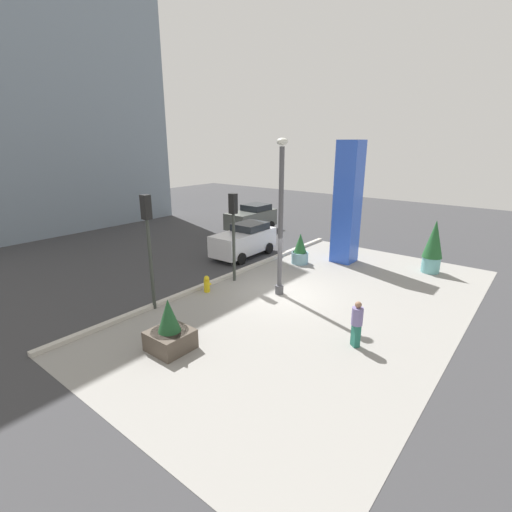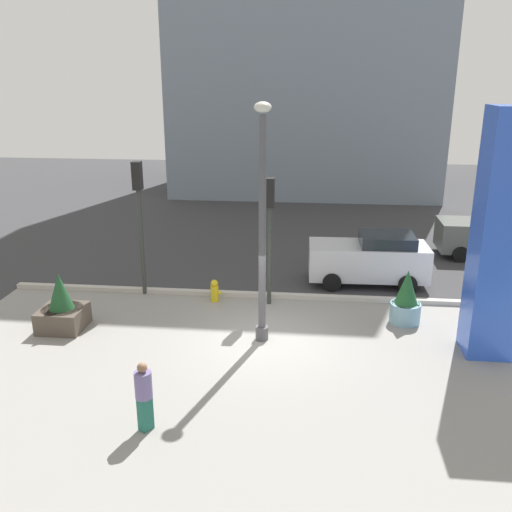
{
  "view_description": "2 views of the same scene",
  "coord_description": "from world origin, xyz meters",
  "px_view_note": "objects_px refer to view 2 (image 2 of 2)",
  "views": [
    {
      "loc": [
        -12.49,
        -8.56,
        6.35
      ],
      "look_at": [
        -1.1,
        0.54,
        1.85
      ],
      "focal_mm": 26.22,
      "sensor_mm": 36.0,
      "label": 1
    },
    {
      "loc": [
        1.18,
        -14.02,
        7.06
      ],
      "look_at": [
        -0.38,
        0.77,
        2.22
      ],
      "focal_mm": 38.88,
      "sensor_mm": 36.0,
      "label": 2
    }
  ],
  "objects_px": {
    "potted_plant_near_left": "(62,309)",
    "potted_plant_curbside": "(406,300)",
    "art_pillar_blue": "(499,237)",
    "traffic_light_far_side": "(270,220)",
    "car_curb_west": "(490,234)",
    "pedestrian_on_sidewalk": "(144,393)",
    "car_passing_lane": "(370,259)",
    "traffic_light_corner": "(139,207)",
    "fire_hydrant": "(215,291)",
    "lamp_post": "(262,232)"
  },
  "relations": [
    {
      "from": "pedestrian_on_sidewalk",
      "to": "traffic_light_far_side",
      "type": "bearing_deg",
      "value": 74.06
    },
    {
      "from": "lamp_post",
      "to": "car_curb_west",
      "type": "height_order",
      "value": "lamp_post"
    },
    {
      "from": "art_pillar_blue",
      "to": "traffic_light_corner",
      "type": "distance_m",
      "value": 10.74
    },
    {
      "from": "potted_plant_near_left",
      "to": "lamp_post",
      "type": "bearing_deg",
      "value": -0.9
    },
    {
      "from": "potted_plant_curbside",
      "to": "car_passing_lane",
      "type": "height_order",
      "value": "car_passing_lane"
    },
    {
      "from": "traffic_light_far_side",
      "to": "pedestrian_on_sidewalk",
      "type": "distance_m",
      "value": 7.54
    },
    {
      "from": "lamp_post",
      "to": "pedestrian_on_sidewalk",
      "type": "distance_m",
      "value": 5.36
    },
    {
      "from": "potted_plant_curbside",
      "to": "car_curb_west",
      "type": "distance_m",
      "value": 8.19
    },
    {
      "from": "lamp_post",
      "to": "potted_plant_near_left",
      "type": "height_order",
      "value": "lamp_post"
    },
    {
      "from": "potted_plant_near_left",
      "to": "potted_plant_curbside",
      "type": "bearing_deg",
      "value": 8.46
    },
    {
      "from": "potted_plant_curbside",
      "to": "fire_hydrant",
      "type": "bearing_deg",
      "value": 170.24
    },
    {
      "from": "traffic_light_far_side",
      "to": "car_passing_lane",
      "type": "bearing_deg",
      "value": 33.46
    },
    {
      "from": "art_pillar_blue",
      "to": "potted_plant_curbside",
      "type": "relative_size",
      "value": 3.86
    },
    {
      "from": "potted_plant_near_left",
      "to": "car_passing_lane",
      "type": "relative_size",
      "value": 0.41
    },
    {
      "from": "art_pillar_blue",
      "to": "lamp_post",
      "type": "bearing_deg",
      "value": 179.08
    },
    {
      "from": "fire_hydrant",
      "to": "potted_plant_curbside",
      "type": "bearing_deg",
      "value": -9.76
    },
    {
      "from": "pedestrian_on_sidewalk",
      "to": "art_pillar_blue",
      "type": "bearing_deg",
      "value": 28.31
    },
    {
      "from": "car_passing_lane",
      "to": "potted_plant_curbside",
      "type": "bearing_deg",
      "value": -76.39
    },
    {
      "from": "car_curb_west",
      "to": "potted_plant_near_left",
      "type": "bearing_deg",
      "value": -149.62
    },
    {
      "from": "lamp_post",
      "to": "potted_plant_curbside",
      "type": "relative_size",
      "value": 3.9
    },
    {
      "from": "traffic_light_far_side",
      "to": "traffic_light_corner",
      "type": "relative_size",
      "value": 0.92
    },
    {
      "from": "lamp_post",
      "to": "car_curb_west",
      "type": "xyz_separation_m",
      "value": [
        8.52,
        8.51,
        -2.21
      ]
    },
    {
      "from": "lamp_post",
      "to": "potted_plant_curbside",
      "type": "height_order",
      "value": "lamp_post"
    },
    {
      "from": "art_pillar_blue",
      "to": "car_curb_west",
      "type": "height_order",
      "value": "art_pillar_blue"
    },
    {
      "from": "art_pillar_blue",
      "to": "fire_hydrant",
      "type": "relative_size",
      "value": 8.55
    },
    {
      "from": "potted_plant_near_left",
      "to": "traffic_light_corner",
      "type": "bearing_deg",
      "value": 61.97
    },
    {
      "from": "car_passing_lane",
      "to": "traffic_light_corner",
      "type": "bearing_deg",
      "value": -166.63
    },
    {
      "from": "art_pillar_blue",
      "to": "traffic_light_corner",
      "type": "bearing_deg",
      "value": 163.17
    },
    {
      "from": "potted_plant_near_left",
      "to": "traffic_light_corner",
      "type": "xyz_separation_m",
      "value": [
        1.56,
        2.92,
        2.4
      ]
    },
    {
      "from": "fire_hydrant",
      "to": "traffic_light_corner",
      "type": "height_order",
      "value": "traffic_light_corner"
    },
    {
      "from": "potted_plant_curbside",
      "to": "art_pillar_blue",
      "type": "bearing_deg",
      "value": -42.37
    },
    {
      "from": "potted_plant_curbside",
      "to": "car_passing_lane",
      "type": "distance_m",
      "value": 3.35
    },
    {
      "from": "potted_plant_curbside",
      "to": "fire_hydrant",
      "type": "height_order",
      "value": "potted_plant_curbside"
    },
    {
      "from": "car_curb_west",
      "to": "pedestrian_on_sidewalk",
      "type": "xyz_separation_m",
      "value": [
        -10.53,
        -12.92,
        -0.08
      ]
    },
    {
      "from": "traffic_light_far_side",
      "to": "car_curb_west",
      "type": "distance_m",
      "value": 10.54
    },
    {
      "from": "car_curb_west",
      "to": "pedestrian_on_sidewalk",
      "type": "relative_size",
      "value": 2.54
    },
    {
      "from": "potted_plant_curbside",
      "to": "car_curb_west",
      "type": "height_order",
      "value": "car_curb_west"
    },
    {
      "from": "traffic_light_far_side",
      "to": "car_curb_west",
      "type": "relative_size",
      "value": 1.04
    },
    {
      "from": "car_passing_lane",
      "to": "potted_plant_near_left",
      "type": "bearing_deg",
      "value": -152.76
    },
    {
      "from": "traffic_light_far_side",
      "to": "pedestrian_on_sidewalk",
      "type": "height_order",
      "value": "traffic_light_far_side"
    },
    {
      "from": "traffic_light_far_side",
      "to": "car_passing_lane",
      "type": "relative_size",
      "value": 0.99
    },
    {
      "from": "car_curb_west",
      "to": "car_passing_lane",
      "type": "height_order",
      "value": "car_curb_west"
    },
    {
      "from": "pedestrian_on_sidewalk",
      "to": "fire_hydrant",
      "type": "bearing_deg",
      "value": 88.27
    },
    {
      "from": "art_pillar_blue",
      "to": "traffic_light_far_side",
      "type": "bearing_deg",
      "value": 155.82
    },
    {
      "from": "fire_hydrant",
      "to": "pedestrian_on_sidewalk",
      "type": "bearing_deg",
      "value": -91.73
    },
    {
      "from": "traffic_light_far_side",
      "to": "car_curb_west",
      "type": "xyz_separation_m",
      "value": [
        8.53,
        5.91,
        -1.86
      ]
    },
    {
      "from": "potted_plant_curbside",
      "to": "pedestrian_on_sidewalk",
      "type": "bearing_deg",
      "value": -135.85
    },
    {
      "from": "traffic_light_far_side",
      "to": "pedestrian_on_sidewalk",
      "type": "xyz_separation_m",
      "value": [
        -2.0,
        -7.01,
        -1.94
      ]
    },
    {
      "from": "lamp_post",
      "to": "pedestrian_on_sidewalk",
      "type": "relative_size",
      "value": 4.13
    },
    {
      "from": "traffic_light_corner",
      "to": "potted_plant_curbside",
      "type": "bearing_deg",
      "value": -9.64
    }
  ]
}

